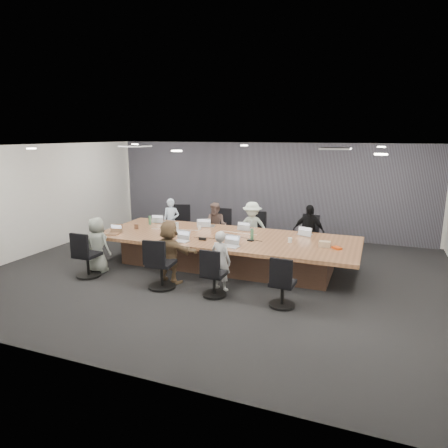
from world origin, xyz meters
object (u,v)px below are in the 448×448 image
(chair_6, at_px, (214,278))
(stapler, at_px, (202,239))
(laptop_0, at_px, (161,222))
(laptop_2, at_px, (246,229))
(chair_4, at_px, (88,258))
(chair_7, at_px, (283,287))
(bottle_clear, at_px, (177,227))
(person_4, at_px, (97,245))
(canvas_bag, at_px, (325,244))
(chair_2, at_px, (256,235))
(bottle_green_right, at_px, (252,235))
(conference_table, at_px, (226,250))
(chair_3, at_px, (310,239))
(chair_0, at_px, (177,226))
(bottle_green_left, at_px, (150,220))
(person_0, at_px, (171,221))
(laptop_3, at_px, (305,234))
(laptop_4, at_px, (112,234))
(person_3, at_px, (308,232))
(laptop_5, at_px, (182,241))
(laptop_6, at_px, (231,246))
(person_2, at_px, (252,227))
(snack_packet, at_px, (337,248))
(mug_brown, at_px, (136,226))
(chair_5, at_px, (161,267))
(person_1, at_px, (216,226))
(person_6, at_px, (221,261))
(person_5, at_px, (170,252))
(laptop_1, at_px, (208,226))

(chair_6, height_order, stapler, stapler)
(laptop_0, bearing_deg, laptop_2, 172.12)
(chair_4, distance_m, chair_7, 4.30)
(bottle_clear, bearing_deg, person_4, -136.65)
(canvas_bag, bearing_deg, chair_4, -161.61)
(chair_2, relative_size, bottle_green_right, 3.03)
(conference_table, bearing_deg, canvas_bag, -2.55)
(chair_3, bearing_deg, person_4, 45.44)
(chair_0, relative_size, bottle_green_left, 3.79)
(chair_7, distance_m, person_0, 4.96)
(laptop_3, xyz_separation_m, bottle_green_left, (-3.96, -0.37, 0.11))
(laptop_3, height_order, laptop_4, same)
(laptop_0, height_order, person_3, person_3)
(chair_7, relative_size, laptop_5, 2.33)
(laptop_6, bearing_deg, laptop_2, 105.58)
(person_2, distance_m, laptop_3, 1.56)
(chair_2, height_order, chair_4, chair_4)
(chair_7, height_order, laptop_4, laptop_4)
(snack_packet, bearing_deg, chair_0, 158.33)
(chair_3, xyz_separation_m, bottle_clear, (-2.90, -1.78, 0.45))
(chair_6, height_order, laptop_4, laptop_4)
(person_2, relative_size, laptop_5, 4.24)
(laptop_2, height_order, stapler, stapler)
(laptop_0, relative_size, mug_brown, 2.62)
(chair_5, distance_m, person_1, 3.06)
(mug_brown, bearing_deg, chair_7, -21.25)
(laptop_5, bearing_deg, chair_7, -11.28)
(chair_4, xyz_separation_m, chair_7, (4.30, 0.00, -0.04))
(laptop_4, distance_m, person_6, 3.03)
(person_5, height_order, person_6, person_5)
(person_2, distance_m, mug_brown, 2.95)
(laptop_0, xyz_separation_m, laptop_3, (3.84, 0.00, 0.00))
(laptop_5, bearing_deg, laptop_4, -171.29)
(laptop_4, distance_m, laptop_6, 2.98)
(person_0, distance_m, canvas_bag, 4.65)
(bottle_green_left, xyz_separation_m, stapler, (1.93, -0.95, -0.08))
(bottle_green_right, bearing_deg, laptop_1, 147.77)
(laptop_1, bearing_deg, person_0, -35.50)
(chair_2, bearing_deg, chair_6, 91.74)
(chair_4, height_order, laptop_4, chair_4)
(laptop_4, bearing_deg, chair_3, 21.14)
(mug_brown, bearing_deg, person_0, 82.97)
(chair_0, relative_size, bottle_clear, 3.57)
(laptop_2, distance_m, snack_packet, 2.48)
(chair_7, bearing_deg, laptop_5, 162.85)
(chair_6, xyz_separation_m, person_6, (0.00, 0.35, 0.24))
(person_1, height_order, laptop_3, person_1)
(laptop_6, bearing_deg, laptop_4, -171.39)
(laptop_0, height_order, snack_packet, snack_packet)
(person_1, xyz_separation_m, person_5, (0.06, -2.70, 0.04))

